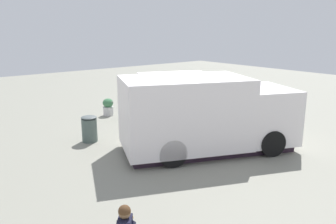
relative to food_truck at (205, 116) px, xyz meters
The scene contains 5 objects.
ground_plane 1.33m from the food_truck, 91.03° to the right, with size 40.00×40.00×0.00m, color gray.
food_truck is the anchor object (origin of this frame).
planter_flowering_far 5.64m from the food_truck, 88.32° to the right, with size 0.45×0.45×0.72m.
planter_flowering_side 4.52m from the food_truck, 95.43° to the right, with size 0.60×0.60×0.87m.
trash_bin 3.80m from the food_truck, 51.45° to the right, with size 0.50×0.50×0.86m.
Camera 1 is at (7.04, 7.73, 3.64)m, focal length 36.54 mm.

